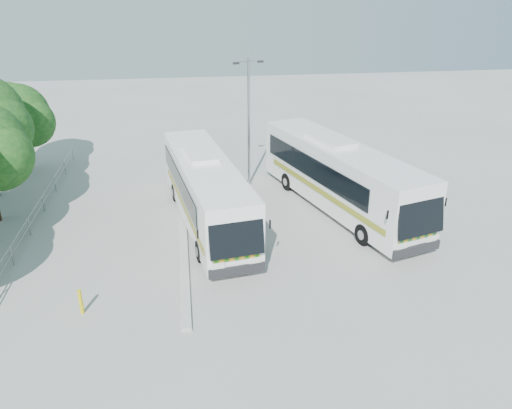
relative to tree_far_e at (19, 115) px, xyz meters
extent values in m
plane|color=#A2A29D|center=(12.63, -13.30, -3.89)|extent=(100.00, 100.00, 0.00)
cube|color=#B2B2AD|center=(10.33, -11.30, -3.81)|extent=(0.40, 16.00, 0.15)
cylinder|color=gray|center=(2.63, -9.30, -2.94)|extent=(0.06, 22.00, 0.06)
cylinder|color=gray|center=(2.63, -9.30, -3.34)|extent=(0.06, 22.00, 0.06)
cylinder|color=gray|center=(2.63, 0.70, -3.39)|extent=(0.06, 0.06, 1.00)
cylinder|color=#382314|center=(-0.07, 0.00, -2.50)|extent=(0.36, 0.36, 2.77)
sphere|color=#0F3A12|center=(-0.07, 0.00, 0.02)|extent=(4.03, 4.03, 4.03)
sphere|color=#0F3A12|center=(0.68, -0.50, -0.42)|extent=(3.28, 3.28, 3.28)
sphere|color=#0F3A12|center=(-0.70, 0.63, 0.52)|extent=(3.02, 3.02, 3.02)
cube|color=white|center=(11.63, -10.10, -1.98)|extent=(4.37, 12.47, 3.11)
cube|color=black|center=(12.56, -16.17, -1.59)|extent=(2.39, 0.82, 1.98)
cube|color=black|center=(10.26, -9.69, -1.59)|extent=(1.54, 9.67, 1.12)
cube|color=black|center=(12.81, -9.30, -1.59)|extent=(1.54, 9.67, 1.12)
cube|color=#0D5B0D|center=(10.39, -10.60, -2.56)|extent=(1.64, 10.48, 0.29)
cylinder|color=black|center=(11.09, -14.20, -3.38)|extent=(0.46, 1.05, 1.02)
cylinder|color=black|center=(13.37, -13.85, -3.38)|extent=(0.46, 1.05, 1.02)
cylinder|color=black|center=(9.97, -6.85, -3.38)|extent=(0.46, 1.05, 1.02)
cylinder|color=black|center=(12.24, -6.50, -3.38)|extent=(0.46, 1.05, 1.02)
cube|color=silver|center=(19.08, -9.35, -1.85)|extent=(6.23, 13.25, 3.31)
cube|color=black|center=(20.90, -15.63, -1.45)|extent=(2.53, 1.17, 2.10)
cube|color=black|center=(17.57, -9.11, -1.45)|extent=(2.95, 10.01, 1.19)
cube|color=black|center=(20.22, -8.34, -1.45)|extent=(2.95, 10.01, 1.19)
cube|color=#0B4E21|center=(17.84, -10.05, -2.48)|extent=(3.17, 10.84, 0.30)
cylinder|color=black|center=(19.08, -13.75, -3.34)|extent=(0.61, 1.13, 1.08)
cylinder|color=black|center=(21.43, -13.07, -3.34)|extent=(0.61, 1.13, 1.08)
cylinder|color=black|center=(16.87, -6.15, -3.34)|extent=(0.61, 1.13, 1.08)
cylinder|color=black|center=(19.23, -5.47, -3.34)|extent=(0.61, 1.13, 1.08)
cylinder|color=#95989E|center=(14.64, -4.79, 0.03)|extent=(0.20, 0.20, 7.84)
cylinder|color=#95989E|center=(14.64, -4.79, 3.75)|extent=(1.51, 0.56, 0.08)
cube|color=black|center=(13.90, -5.03, 3.71)|extent=(0.38, 0.27, 0.12)
cube|color=black|center=(15.39, -4.54, 3.71)|extent=(0.38, 0.27, 0.12)
cylinder|color=#C6B20B|center=(6.35, -17.55, -3.36)|extent=(0.19, 0.19, 1.06)
camera|label=1|loc=(10.66, -34.44, 7.80)|focal=35.00mm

